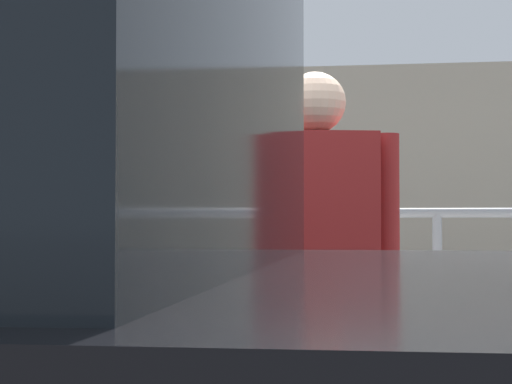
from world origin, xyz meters
The scene contains 4 objects.
parking_meter centered at (0.08, 0.42, 1.17)m, with size 0.16×0.17×1.42m.
pedestrian_at_meter centered at (0.56, 0.53, 1.05)m, with size 0.58×0.53×1.58m.
background_railing centered at (0.00, 3.08, 0.98)m, with size 24.06×0.06×1.15m.
backdrop_wall centered at (0.00, 6.49, 1.37)m, with size 32.00×0.50×2.75m, color #ADA38E.
Camera 1 is at (0.82, -2.56, 1.22)m, focal length 63.32 mm.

